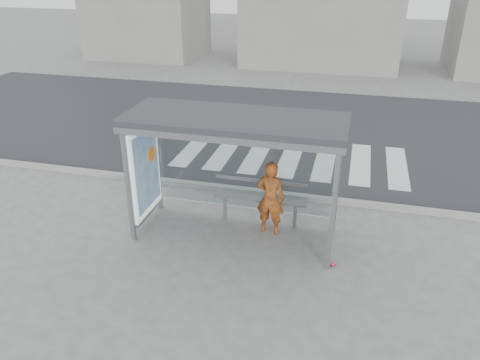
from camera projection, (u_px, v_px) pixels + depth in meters
The scene contains 10 objects.
ground at pixel (235, 234), 9.95m from camera, with size 80.00×80.00×0.00m, color slate.
road at pixel (288, 128), 16.05m from camera, with size 30.00×10.00×0.01m, color #252527.
curb at pixel (255, 191), 11.62m from camera, with size 30.00×0.18×0.12m, color gray.
crosswalk at pixel (291, 157), 13.76m from camera, with size 6.55×3.00×0.00m.
bus_shelter at pixel (217, 145), 9.22m from camera, with size 4.25×1.65×2.62m.
building_left at pixel (146, 1), 26.58m from camera, with size 6.00×5.00×6.00m, color gray.
building_center at pixel (323, 15), 24.57m from camera, with size 8.00×5.00×5.00m, color gray.
person at pixel (270, 198), 9.69m from camera, with size 0.60×0.39×1.64m, color #D55714.
bench at pixel (260, 199), 10.10m from camera, with size 2.01×0.25×1.04m.
soda_can at pixel (333, 265), 8.92m from camera, with size 0.06×0.06×0.11m, color #E74460.
Camera 1 is at (2.19, -8.17, 5.36)m, focal length 35.00 mm.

